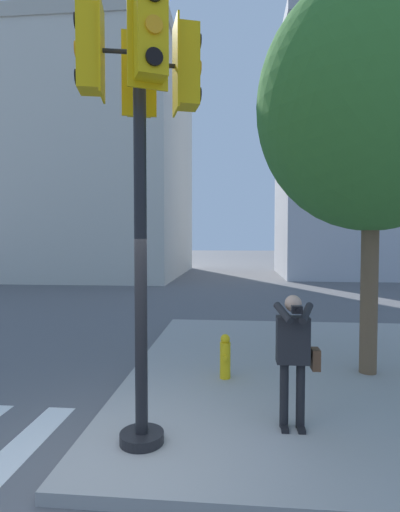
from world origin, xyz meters
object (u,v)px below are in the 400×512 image
at_px(traffic_signal_pole, 141,120).
at_px(street_tree, 373,105).
at_px(person_photographer, 294,349).
at_px(fire_hydrant, 225,356).

xyz_separation_m(traffic_signal_pole, street_tree, (3.38, 2.73, 0.96)).
relative_size(person_photographer, fire_hydrant, 2.22).
distance_m(person_photographer, fire_hydrant, 2.02).
bearing_deg(street_tree, fire_hydrant, -168.39).
distance_m(person_photographer, street_tree, 4.57).
xyz_separation_m(person_photographer, street_tree, (1.60, 2.21, 3.66)).
xyz_separation_m(person_photographer, fire_hydrant, (-0.90, 1.70, -0.62)).
bearing_deg(fire_hydrant, person_photographer, -62.11).
height_order(street_tree, fire_hydrant, street_tree).
relative_size(traffic_signal_pole, fire_hydrant, 7.18).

